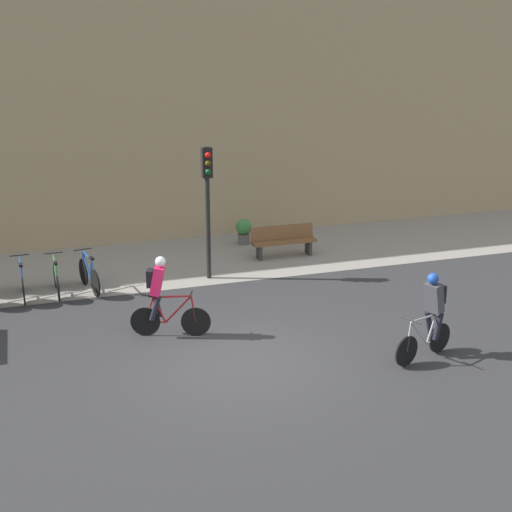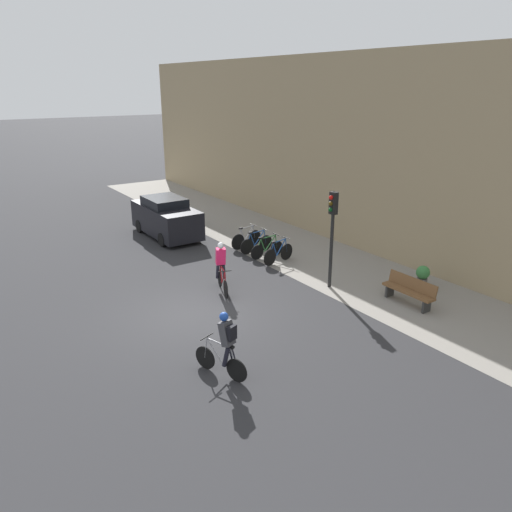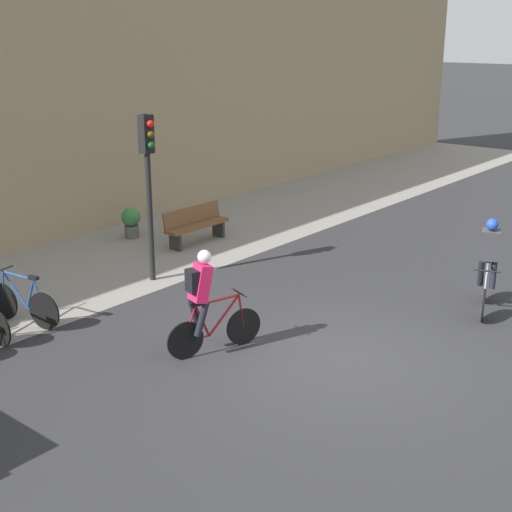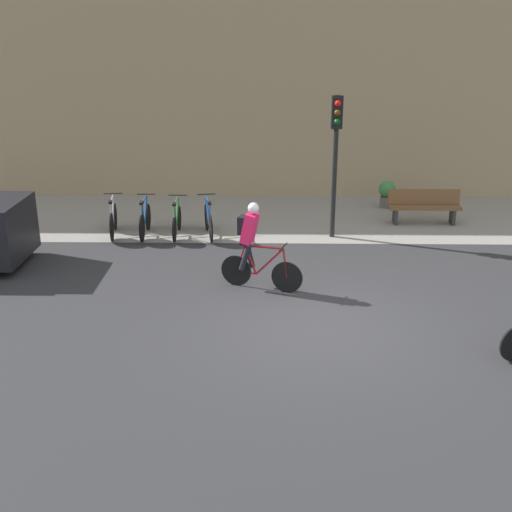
% 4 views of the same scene
% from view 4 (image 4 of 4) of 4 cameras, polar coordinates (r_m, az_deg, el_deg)
% --- Properties ---
extents(ground, '(200.00, 200.00, 0.00)m').
position_cam_4_polar(ground, '(11.30, 5.72, -6.24)').
color(ground, '#2B2B2D').
extents(kerb_strip, '(44.00, 4.50, 0.01)m').
position_cam_4_polar(kerb_strip, '(17.60, 4.04, 3.47)').
color(kerb_strip, gray).
rests_on(kerb_strip, ground).
extents(building_facade, '(44.00, 0.60, 8.11)m').
position_cam_4_polar(building_facade, '(19.46, 3.95, 17.17)').
color(building_facade, '#9E8966').
rests_on(building_facade, ground).
extents(cyclist_pink, '(1.62, 0.66, 1.76)m').
position_cam_4_polar(cyclist_pink, '(12.52, -0.31, 1.19)').
color(cyclist_pink, black).
rests_on(cyclist_pink, ground).
extents(parked_bike_0, '(0.46, 1.65, 0.98)m').
position_cam_4_polar(parked_bike_0, '(16.30, -12.58, 3.18)').
color(parked_bike_0, black).
rests_on(parked_bike_0, ground).
extents(parked_bike_1, '(0.46, 1.64, 0.97)m').
position_cam_4_polar(parked_bike_1, '(16.13, -9.85, 3.16)').
color(parked_bike_1, black).
rests_on(parked_bike_1, ground).
extents(parked_bike_2, '(0.46, 1.63, 0.94)m').
position_cam_4_polar(parked_bike_2, '(16.01, -7.06, 3.11)').
color(parked_bike_2, black).
rests_on(parked_bike_2, ground).
extents(parked_bike_3, '(0.49, 1.65, 0.97)m').
position_cam_4_polar(parked_bike_3, '(15.91, -4.24, 3.18)').
color(parked_bike_3, black).
rests_on(parked_bike_3, ground).
extents(traffic_light_pole, '(0.26, 0.30, 3.43)m').
position_cam_4_polar(traffic_light_pole, '(15.46, 7.11, 10.13)').
color(traffic_light_pole, black).
rests_on(traffic_light_pole, ground).
extents(bench, '(1.88, 0.44, 0.89)m').
position_cam_4_polar(bench, '(17.46, 14.72, 4.33)').
color(bench, brown).
rests_on(bench, ground).
extents(potted_plant, '(0.48, 0.48, 0.78)m').
position_cam_4_polar(potted_plant, '(18.80, 11.55, 5.55)').
color(potted_plant, '#56514C').
rests_on(potted_plant, ground).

